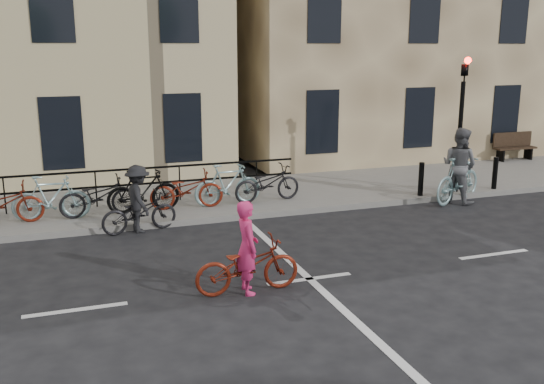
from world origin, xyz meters
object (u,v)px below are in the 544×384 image
object	(u,v)px
cyclist_pink	(247,261)
cyclist_grey	(459,173)
traffic_light	(462,108)
cyclist_dark	(139,206)
bench	(514,145)

from	to	relation	value
cyclist_pink	cyclist_grey	xyz separation A→B (m)	(7.07, 3.99, 0.25)
traffic_light	cyclist_dark	bearing A→B (deg)	-177.10
bench	cyclist_dark	world-z (taller)	cyclist_dark
traffic_light	cyclist_grey	distance (m)	1.77
cyclist_grey	bench	bearing A→B (deg)	-77.31
bench	cyclist_pink	bearing A→B (deg)	-147.03
cyclist_dark	traffic_light	bearing A→B (deg)	-98.29
traffic_light	cyclist_dark	world-z (taller)	traffic_light
traffic_light	cyclist_dark	xyz separation A→B (m)	(-8.70, -0.44, -1.85)
cyclist_dark	bench	bearing A→B (deg)	-85.34
traffic_light	cyclist_grey	xyz separation A→B (m)	(-0.35, -0.54, -1.65)
traffic_light	cyclist_grey	size ratio (longest dim) A/B	1.84
cyclist_dark	cyclist_pink	bearing A→B (deg)	-173.78
traffic_light	cyclist_pink	distance (m)	8.90
traffic_light	cyclist_grey	bearing A→B (deg)	-122.84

